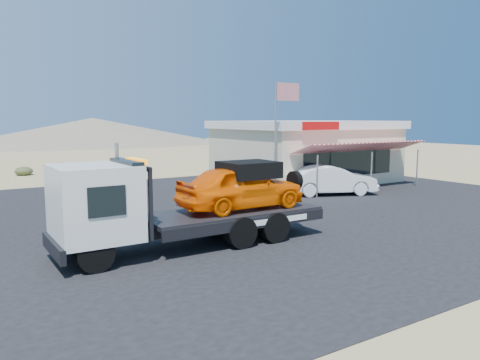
{
  "coord_description": "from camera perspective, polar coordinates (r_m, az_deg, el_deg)",
  "views": [
    {
      "loc": [
        -9.62,
        -14.61,
        4.05
      ],
      "look_at": [
        0.84,
        1.79,
        1.5
      ],
      "focal_mm": 35.0,
      "sensor_mm": 36.0,
      "label": 1
    }
  ],
  "objects": [
    {
      "name": "flagpole",
      "position": [
        24.02,
        4.8,
        6.76
      ],
      "size": [
        1.55,
        0.1,
        6.0
      ],
      "color": "#99999E",
      "rests_on": "asphalt_lot"
    },
    {
      "name": "ground",
      "position": [
        17.95,
        0.82,
        -5.57
      ],
      "size": [
        120.0,
        120.0,
        0.0
      ],
      "primitive_type": "plane",
      "color": "#9A8557",
      "rests_on": "ground"
    },
    {
      "name": "asphalt_lot",
      "position": [
        21.48,
        0.88,
        -3.37
      ],
      "size": [
        32.0,
        24.0,
        0.02
      ],
      "primitive_type": "cube",
      "color": "black",
      "rests_on": "ground"
    },
    {
      "name": "tow_truck",
      "position": [
        14.82,
        -6.37,
        -2.29
      ],
      "size": [
        8.61,
        2.55,
        2.88
      ],
      "color": "black",
      "rests_on": "asphalt_lot"
    },
    {
      "name": "jerky_store",
      "position": [
        31.07,
        7.94,
        3.6
      ],
      "size": [
        10.4,
        9.97,
        3.9
      ],
      "color": "beige",
      "rests_on": "asphalt_lot"
    },
    {
      "name": "white_sedan",
      "position": [
        25.47,
        11.04,
        0.0
      ],
      "size": [
        5.02,
        3.36,
        1.56
      ],
      "primitive_type": "imported",
      "rotation": [
        0.0,
        0.0,
        1.17
      ],
      "color": "silver",
      "rests_on": "asphalt_lot"
    }
  ]
}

